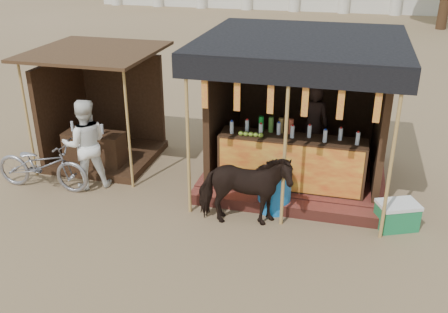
% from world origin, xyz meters
% --- Properties ---
extents(ground, '(120.00, 120.00, 0.00)m').
position_xyz_m(ground, '(0.00, 0.00, 0.00)').
color(ground, '#846B4C').
rests_on(ground, ground).
extents(main_stall, '(3.60, 3.61, 2.78)m').
position_xyz_m(main_stall, '(1.01, 3.36, 1.02)').
color(main_stall, brown).
rests_on(main_stall, ground).
extents(secondary_stall, '(2.40, 2.40, 2.38)m').
position_xyz_m(secondary_stall, '(-3.17, 3.24, 0.85)').
color(secondary_stall, '#3A2315').
rests_on(secondary_stall, ground).
extents(cow, '(1.63, 0.95, 1.29)m').
position_xyz_m(cow, '(0.40, 1.38, 0.65)').
color(cow, black).
rests_on(cow, ground).
extents(motorbike, '(1.86, 0.68, 0.97)m').
position_xyz_m(motorbike, '(-3.55, 1.68, 0.49)').
color(motorbike, gray).
rests_on(motorbike, ground).
extents(bystander, '(1.05, 0.98, 1.73)m').
position_xyz_m(bystander, '(-2.77, 2.00, 0.86)').
color(bystander, white).
rests_on(bystander, ground).
extents(blue_barrel, '(0.68, 0.68, 0.75)m').
position_xyz_m(blue_barrel, '(0.80, 2.00, 0.38)').
color(blue_barrel, blue).
rests_on(blue_barrel, ground).
extents(cooler, '(0.76, 0.66, 0.46)m').
position_xyz_m(cooler, '(2.85, 1.91, 0.23)').
color(cooler, '#1B7C46').
rests_on(cooler, ground).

